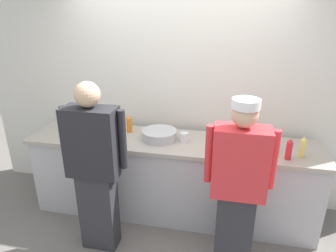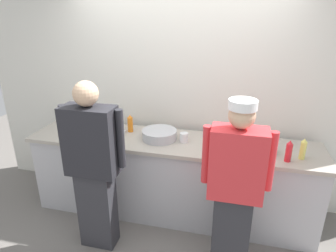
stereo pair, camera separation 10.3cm
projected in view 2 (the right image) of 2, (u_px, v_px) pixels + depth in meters
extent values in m
plane|color=slate|center=(164.00, 231.00, 3.22)|extent=(9.00, 9.00, 0.00)
cube|color=silver|center=(181.00, 81.00, 3.43)|extent=(4.96, 0.10, 2.95)
cube|color=#B2B2B7|center=(171.00, 179.00, 3.38)|extent=(3.10, 0.63, 0.88)
cube|color=#A8A093|center=(172.00, 142.00, 3.21)|extent=(3.16, 0.68, 0.04)
cube|color=#2D2D33|center=(98.00, 209.00, 2.93)|extent=(0.34, 0.20, 0.82)
cube|color=#232328|center=(91.00, 141.00, 2.66)|extent=(0.48, 0.24, 0.65)
cylinder|color=#232328|center=(65.00, 133.00, 2.75)|extent=(0.07, 0.07, 0.55)
cylinder|color=#232328|center=(121.00, 139.00, 2.62)|extent=(0.07, 0.07, 0.55)
sphere|color=tan|center=(86.00, 94.00, 2.50)|extent=(0.22, 0.22, 0.22)
cube|color=#2D2D33|center=(231.00, 232.00, 2.66)|extent=(0.32, 0.20, 0.77)
cube|color=red|center=(237.00, 164.00, 2.41)|extent=(0.45, 0.24, 0.61)
cylinder|color=red|center=(206.00, 155.00, 2.49)|extent=(0.07, 0.07, 0.52)
cylinder|color=red|center=(271.00, 162.00, 2.37)|extent=(0.07, 0.07, 0.52)
sphere|color=tan|center=(242.00, 116.00, 2.25)|extent=(0.21, 0.21, 0.21)
cylinder|color=white|center=(243.00, 104.00, 2.22)|extent=(0.22, 0.22, 0.07)
cylinder|color=white|center=(264.00, 151.00, 2.95)|extent=(0.24, 0.24, 0.01)
cylinder|color=white|center=(264.00, 150.00, 2.95)|extent=(0.24, 0.24, 0.01)
cylinder|color=white|center=(264.00, 149.00, 2.94)|extent=(0.24, 0.24, 0.01)
cylinder|color=white|center=(265.00, 148.00, 2.94)|extent=(0.24, 0.24, 0.01)
cylinder|color=white|center=(265.00, 147.00, 2.93)|extent=(0.24, 0.24, 0.01)
cylinder|color=white|center=(265.00, 146.00, 2.93)|extent=(0.24, 0.24, 0.01)
cylinder|color=white|center=(265.00, 145.00, 2.92)|extent=(0.24, 0.24, 0.01)
cylinder|color=white|center=(74.00, 134.00, 3.36)|extent=(0.21, 0.21, 0.01)
cylinder|color=white|center=(74.00, 133.00, 3.36)|extent=(0.21, 0.21, 0.01)
cylinder|color=white|center=(74.00, 132.00, 3.36)|extent=(0.21, 0.21, 0.01)
cylinder|color=white|center=(74.00, 131.00, 3.35)|extent=(0.21, 0.21, 0.01)
cylinder|color=white|center=(74.00, 130.00, 3.35)|extent=(0.21, 0.21, 0.01)
cylinder|color=white|center=(74.00, 129.00, 3.34)|extent=(0.21, 0.21, 0.01)
cylinder|color=#B7BABF|center=(159.00, 135.00, 3.23)|extent=(0.38, 0.38, 0.10)
cube|color=#B7BABF|center=(106.00, 134.00, 3.33)|extent=(0.42, 0.32, 0.02)
cylinder|color=#E5E066|center=(303.00, 150.00, 2.78)|extent=(0.06, 0.06, 0.17)
cone|color=#E5E066|center=(305.00, 140.00, 2.74)|extent=(0.05, 0.05, 0.04)
cylinder|color=orange|center=(130.00, 125.00, 3.41)|extent=(0.06, 0.06, 0.17)
cone|color=orange|center=(130.00, 116.00, 3.38)|extent=(0.05, 0.05, 0.04)
cylinder|color=red|center=(289.00, 153.00, 2.74)|extent=(0.06, 0.06, 0.18)
cone|color=red|center=(290.00, 142.00, 2.70)|extent=(0.05, 0.05, 0.04)
cylinder|color=white|center=(239.00, 150.00, 2.93)|extent=(0.11, 0.11, 0.04)
cylinder|color=gold|center=(239.00, 149.00, 2.93)|extent=(0.09, 0.09, 0.01)
cylinder|color=white|center=(225.00, 141.00, 3.15)|extent=(0.08, 0.08, 0.05)
cylinder|color=gold|center=(225.00, 139.00, 3.14)|extent=(0.07, 0.07, 0.01)
cylinder|color=white|center=(184.00, 138.00, 3.15)|extent=(0.09, 0.09, 0.10)
cube|color=#B7BABF|center=(104.00, 137.00, 3.29)|extent=(0.19, 0.03, 0.01)
cube|color=black|center=(93.00, 135.00, 3.32)|extent=(0.09, 0.03, 0.02)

